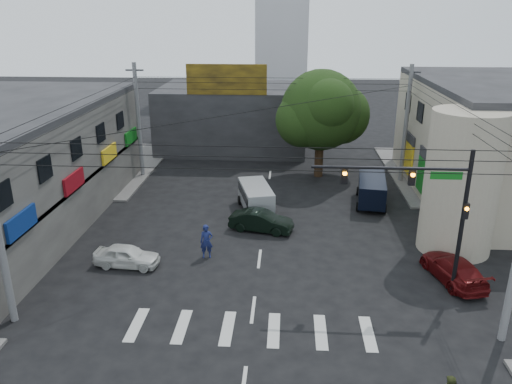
# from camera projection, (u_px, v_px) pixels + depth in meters

# --- Properties ---
(ground) EXTENTS (160.00, 160.00, 0.00)m
(ground) POSITION_uv_depth(u_px,v_px,m) (257.00, 277.00, 25.67)
(ground) COLOR black
(ground) RESTS_ON ground
(sidewalk_far_left) EXTENTS (16.00, 16.00, 0.15)m
(sidewalk_far_left) POSITION_uv_depth(u_px,v_px,m) (65.00, 167.00, 43.63)
(sidewalk_far_left) COLOR #514F4C
(sidewalk_far_left) RESTS_ON ground
(sidewalk_far_right) EXTENTS (16.00, 16.00, 0.15)m
(sidewalk_far_right) POSITION_uv_depth(u_px,v_px,m) (487.00, 175.00, 41.43)
(sidewalk_far_right) COLOR #514F4C
(sidewalk_far_right) RESTS_ON ground
(corner_column) EXTENTS (4.00, 4.00, 8.00)m
(corner_column) POSITION_uv_depth(u_px,v_px,m) (461.00, 183.00, 27.39)
(corner_column) COLOR gray
(corner_column) RESTS_ON ground
(building_far) EXTENTS (14.00, 10.00, 6.00)m
(building_far) POSITION_uv_depth(u_px,v_px,m) (233.00, 117.00, 49.27)
(building_far) COLOR #232326
(building_far) RESTS_ON ground
(billboard) EXTENTS (7.00, 0.30, 2.60)m
(billboard) POSITION_uv_depth(u_px,v_px,m) (227.00, 79.00, 43.21)
(billboard) COLOR olive
(billboard) RESTS_ON building_far
(street_tree) EXTENTS (6.40, 6.40, 8.70)m
(street_tree) POSITION_uv_depth(u_px,v_px,m) (321.00, 110.00, 39.50)
(street_tree) COLOR black
(street_tree) RESTS_ON ground
(traffic_gantry) EXTENTS (7.10, 0.35, 7.20)m
(traffic_gantry) POSITION_uv_depth(u_px,v_px,m) (428.00, 200.00, 22.60)
(traffic_gantry) COLOR black
(traffic_gantry) RESTS_ON ground
(utility_pole_far_left) EXTENTS (0.32, 0.32, 9.20)m
(utility_pole_far_left) POSITION_uv_depth(u_px,v_px,m) (139.00, 121.00, 39.75)
(utility_pole_far_left) COLOR #59595B
(utility_pole_far_left) RESTS_ON ground
(utility_pole_far_right) EXTENTS (0.32, 0.32, 9.20)m
(utility_pole_far_right) POSITION_uv_depth(u_px,v_px,m) (406.00, 125.00, 38.46)
(utility_pole_far_right) COLOR #59595B
(utility_pole_far_right) RESTS_ON ground
(dark_sedan) EXTENTS (3.09, 4.52, 1.29)m
(dark_sedan) POSITION_uv_depth(u_px,v_px,m) (261.00, 221.00, 30.87)
(dark_sedan) COLOR black
(dark_sedan) RESTS_ON ground
(white_compact) EXTENTS (1.99, 3.72, 1.19)m
(white_compact) POSITION_uv_depth(u_px,v_px,m) (127.00, 256.00, 26.60)
(white_compact) COLOR silver
(white_compact) RESTS_ON ground
(maroon_sedan) EXTENTS (3.85, 5.23, 1.28)m
(maroon_sedan) POSITION_uv_depth(u_px,v_px,m) (453.00, 269.00, 25.15)
(maroon_sedan) COLOR #520B0D
(maroon_sedan) RESTS_ON ground
(silver_minivan) EXTENTS (5.09, 3.81, 1.82)m
(silver_minivan) POSITION_uv_depth(u_px,v_px,m) (256.00, 199.00, 33.81)
(silver_minivan) COLOR #ADB0B5
(silver_minivan) RESTS_ON ground
(navy_van) EXTENTS (5.18, 3.02, 1.89)m
(navy_van) POSITION_uv_depth(u_px,v_px,m) (371.00, 191.00, 35.11)
(navy_van) COLOR black
(navy_van) RESTS_ON ground
(traffic_officer) EXTENTS (0.86, 0.70, 1.93)m
(traffic_officer) POSITION_uv_depth(u_px,v_px,m) (207.00, 241.00, 27.41)
(traffic_officer) COLOR #161E4F
(traffic_officer) RESTS_ON ground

